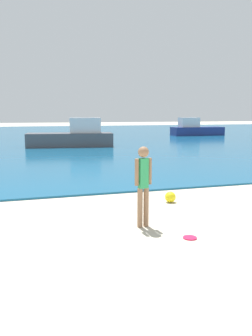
% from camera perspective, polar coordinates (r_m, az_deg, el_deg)
% --- Properties ---
extents(water, '(160.00, 60.00, 0.06)m').
position_cam_1_polar(water, '(40.14, -13.07, 5.17)').
color(water, '#14567F').
rests_on(water, ground).
extents(person_standing, '(0.39, 0.23, 1.72)m').
position_cam_1_polar(person_standing, '(7.38, 2.81, -2.24)').
color(person_standing, '#936B4C').
rests_on(person_standing, ground).
extents(frisbee, '(0.27, 0.27, 0.03)m').
position_cam_1_polar(frisbee, '(7.04, 10.33, -11.08)').
color(frisbee, '#E51E4C').
rests_on(frisbee, ground).
extents(boat_near, '(6.28, 2.79, 2.06)m').
position_cam_1_polar(boat_near, '(25.67, -8.56, 5.07)').
color(boat_near, '#4C4C51').
rests_on(boat_near, water).
extents(boat_far, '(5.77, 2.04, 1.94)m').
position_cam_1_polar(boat_far, '(39.42, 11.21, 6.19)').
color(boat_far, navy).
rests_on(boat_far, water).
extents(beach_ball, '(0.30, 0.30, 0.30)m').
position_cam_1_polar(beach_ball, '(9.66, 7.21, -4.70)').
color(beach_ball, yellow).
rests_on(beach_ball, ground).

